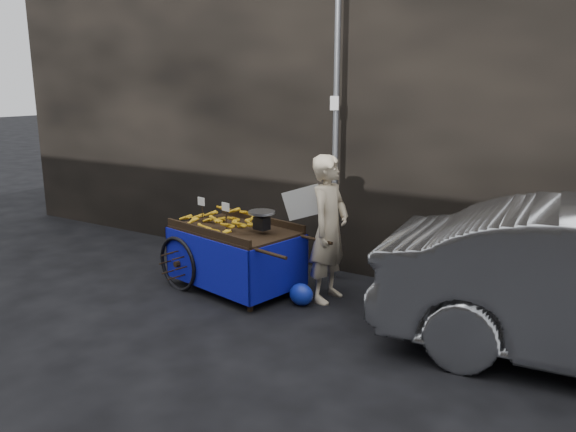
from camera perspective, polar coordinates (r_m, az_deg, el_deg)
The scene contains 6 objects.
ground at distance 7.03m, azimuth -2.55°, elevation -8.82°, with size 80.00×80.00×0.00m, color black.
building_wall at distance 8.62m, azimuth 9.51°, elevation 12.16°, with size 13.50×2.00×5.00m.
street_pole at distance 7.51m, azimuth 4.86°, elevation 8.36°, with size 0.12×0.10×4.00m.
banana_cart at distance 7.34m, azimuth -5.65°, elevation -1.83°, with size 2.35×1.39×1.20m.
vendor at distance 6.89m, azimuth 4.17°, elevation -1.31°, with size 0.82×0.67×1.83m.
plastic_bag at distance 6.92m, azimuth 1.35°, elevation -7.98°, with size 0.30×0.24×0.27m, color #172AAD.
Camera 1 is at (3.69, -5.37, 2.65)m, focal length 35.00 mm.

